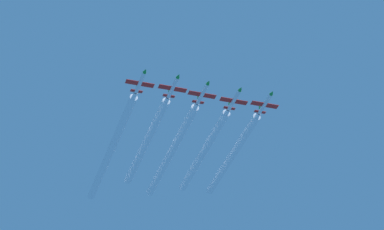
{
  "coord_description": "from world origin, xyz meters",
  "views": [
    {
      "loc": [
        59.56,
        187.96,
        1.27
      ],
      "look_at": [
        -0.04,
        -10.28,
        141.85
      ],
      "focal_mm": 89.05,
      "sensor_mm": 36.0,
      "label": 1
    }
  ],
  "objects_px": {
    "jet_inner_right": "(173,87)",
    "jet_far_left": "(266,103)",
    "jet_far_right": "(141,82)",
    "jet_center": "(203,93)",
    "jet_inner_left": "(235,99)"
  },
  "relations": [
    {
      "from": "jet_inner_right",
      "to": "jet_far_left",
      "type": "bearing_deg",
      "value": 179.92
    },
    {
      "from": "jet_inner_right",
      "to": "jet_far_right",
      "type": "distance_m",
      "value": 8.48
    },
    {
      "from": "jet_far_left",
      "to": "jet_far_right",
      "type": "height_order",
      "value": "jet_far_left"
    },
    {
      "from": "jet_center",
      "to": "jet_inner_right",
      "type": "bearing_deg",
      "value": 2.72
    },
    {
      "from": "jet_inner_right",
      "to": "jet_far_right",
      "type": "height_order",
      "value": "jet_inner_right"
    },
    {
      "from": "jet_far_left",
      "to": "jet_center",
      "type": "height_order",
      "value": "jet_center"
    },
    {
      "from": "jet_inner_right",
      "to": "jet_center",
      "type": "bearing_deg",
      "value": -177.28
    },
    {
      "from": "jet_far_left",
      "to": "jet_far_right",
      "type": "distance_m",
      "value": 33.27
    },
    {
      "from": "jet_far_right",
      "to": "jet_inner_left",
      "type": "bearing_deg",
      "value": -178.92
    },
    {
      "from": "jet_far_right",
      "to": "jet_inner_right",
      "type": "bearing_deg",
      "value": 179.02
    },
    {
      "from": "jet_center",
      "to": "jet_far_right",
      "type": "distance_m",
      "value": 16.43
    },
    {
      "from": "jet_center",
      "to": "jet_far_right",
      "type": "relative_size",
      "value": 1.0
    },
    {
      "from": "jet_inner_left",
      "to": "jet_far_right",
      "type": "distance_m",
      "value": 25.03
    },
    {
      "from": "jet_inner_left",
      "to": "jet_far_right",
      "type": "relative_size",
      "value": 1.0
    },
    {
      "from": "jet_center",
      "to": "jet_inner_right",
      "type": "distance_m",
      "value": 7.96
    }
  ]
}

